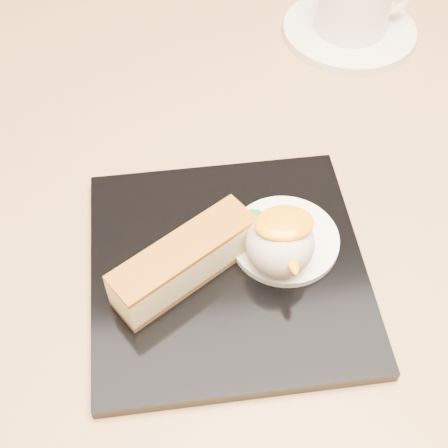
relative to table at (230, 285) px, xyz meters
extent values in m
cylinder|color=black|center=(0.00, 0.00, -0.21)|extent=(0.08, 0.08, 0.66)
cube|color=brown|center=(0.00, 0.00, 0.14)|extent=(0.80, 0.80, 0.04)
cube|color=black|center=(-0.02, -0.08, 0.16)|extent=(0.23, 0.23, 0.01)
cube|color=brown|center=(-0.05, -0.09, 0.17)|extent=(0.12, 0.09, 0.01)
cube|color=#FFF2A6|center=(-0.05, -0.09, 0.19)|extent=(0.12, 0.09, 0.03)
cube|color=#984E10|center=(-0.05, -0.09, 0.20)|extent=(0.12, 0.09, 0.00)
cylinder|color=white|center=(0.03, -0.07, 0.17)|extent=(0.09, 0.09, 0.01)
sphere|color=white|center=(0.02, -0.09, 0.19)|extent=(0.05, 0.05, 0.05)
ellipsoid|color=#FF9D08|center=(0.02, -0.09, 0.22)|extent=(0.05, 0.03, 0.01)
ellipsoid|color=#2B802A|center=(0.00, -0.05, 0.17)|extent=(0.02, 0.02, 0.00)
ellipsoid|color=#2B802A|center=(0.01, -0.04, 0.17)|extent=(0.02, 0.02, 0.00)
ellipsoid|color=#2B802A|center=(-0.01, -0.04, 0.17)|extent=(0.01, 0.02, 0.00)
cylinder|color=white|center=(0.17, 0.22, 0.16)|extent=(0.15, 0.15, 0.01)
cylinder|color=white|center=(0.17, 0.22, 0.20)|extent=(0.08, 0.08, 0.07)
camera|label=1|loc=(-0.06, -0.36, 0.59)|focal=50.00mm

